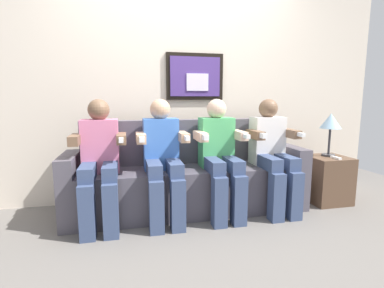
% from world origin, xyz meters
% --- Properties ---
extents(ground_plane, '(6.15, 6.15, 0.00)m').
position_xyz_m(ground_plane, '(0.00, 0.00, 0.00)').
color(ground_plane, '#66605B').
extents(back_wall_assembly, '(4.73, 0.10, 2.60)m').
position_xyz_m(back_wall_assembly, '(0.00, 0.76, 1.30)').
color(back_wall_assembly, beige).
rests_on(back_wall_assembly, ground_plane).
extents(couch, '(2.33, 0.58, 0.90)m').
position_xyz_m(couch, '(0.00, 0.33, 0.31)').
color(couch, '#514C56').
rests_on(couch, ground_plane).
extents(person_leftmost, '(0.46, 0.56, 1.11)m').
position_xyz_m(person_leftmost, '(-0.82, 0.16, 0.61)').
color(person_leftmost, pink).
rests_on(person_leftmost, ground_plane).
extents(person_left_center, '(0.46, 0.56, 1.11)m').
position_xyz_m(person_left_center, '(-0.27, 0.16, 0.61)').
color(person_left_center, '#3F72CC').
rests_on(person_left_center, ground_plane).
extents(person_right_center, '(0.46, 0.56, 1.11)m').
position_xyz_m(person_right_center, '(0.27, 0.16, 0.61)').
color(person_right_center, '#4CB266').
rests_on(person_right_center, ground_plane).
extents(person_rightmost, '(0.46, 0.56, 1.11)m').
position_xyz_m(person_rightmost, '(0.82, 0.16, 0.61)').
color(person_rightmost, white).
rests_on(person_rightmost, ground_plane).
extents(side_table_right, '(0.40, 0.40, 0.50)m').
position_xyz_m(side_table_right, '(1.52, 0.22, 0.25)').
color(side_table_right, brown).
rests_on(side_table_right, ground_plane).
extents(table_lamp, '(0.22, 0.22, 0.46)m').
position_xyz_m(table_lamp, '(1.54, 0.26, 0.86)').
color(table_lamp, '#333338').
rests_on(table_lamp, side_table_right).
extents(spare_remote_on_table, '(0.04, 0.13, 0.02)m').
position_xyz_m(spare_remote_on_table, '(1.52, 0.11, 0.51)').
color(spare_remote_on_table, white).
rests_on(spare_remote_on_table, side_table_right).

